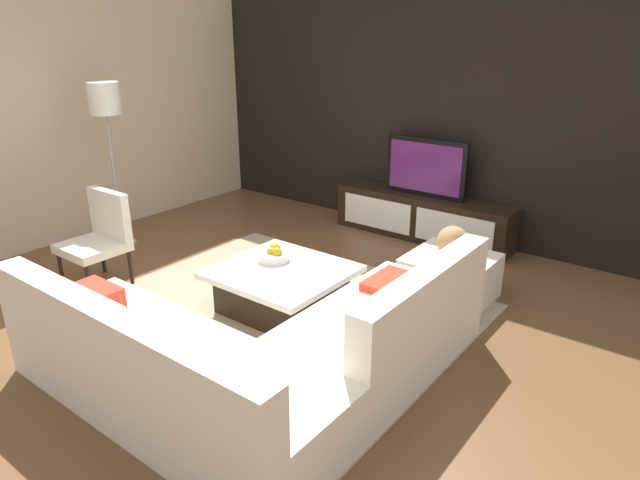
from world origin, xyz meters
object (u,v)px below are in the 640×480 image
object	(u,v)px
sectional_couch	(259,353)
coffee_table	(282,288)
decorative_ball	(453,242)
television	(426,167)
floor_lamp	(106,110)
accent_chair_near	(100,233)
fruit_bowl	(274,255)
ottoman	(450,278)
media_console	(422,217)

from	to	relation	value
sectional_couch	coffee_table	size ratio (longest dim) A/B	2.34
sectional_couch	decorative_ball	size ratio (longest dim) A/B	8.84
television	floor_lamp	distance (m)	3.42
sectional_couch	accent_chair_near	bearing A→B (deg)	171.24
decorative_ball	coffee_table	bearing A→B (deg)	-134.10
fruit_bowl	coffee_table	bearing A→B (deg)	-30.12
coffee_table	accent_chair_near	distance (m)	1.81
television	floor_lamp	bearing A→B (deg)	-138.94
floor_lamp	ottoman	size ratio (longest dim) A/B	2.49
fruit_bowl	decorative_ball	bearing A→B (deg)	38.37
media_console	coffee_table	bearing A→B (deg)	-92.49
sectional_couch	floor_lamp	distance (m)	3.44
television	coffee_table	world-z (taller)	television
media_console	ottoman	size ratio (longest dim) A/B	2.95
decorative_ball	floor_lamp	bearing A→B (deg)	-164.42
coffee_table	decorative_ball	world-z (taller)	decorative_ball
accent_chair_near	fruit_bowl	size ratio (longest dim) A/B	3.11
coffee_table	media_console	bearing A→B (deg)	87.51
sectional_couch	decorative_ball	world-z (taller)	sectional_couch
floor_lamp	ottoman	world-z (taller)	floor_lamp
accent_chair_near	fruit_bowl	world-z (taller)	accent_chair_near
ottoman	coffee_table	bearing A→B (deg)	-134.10
floor_lamp	fruit_bowl	bearing A→B (deg)	0.26
media_console	sectional_couch	distance (m)	3.28
coffee_table	fruit_bowl	world-z (taller)	fruit_bowl
accent_chair_near	ottoman	distance (m)	3.18
accent_chair_near	floor_lamp	distance (m)	1.40
television	sectional_couch	xyz separation A→B (m)	(0.52, -3.24, -0.54)
floor_lamp	accent_chair_near	bearing A→B (deg)	-42.51
sectional_couch	ottoman	size ratio (longest dim) A/B	3.48
sectional_couch	fruit_bowl	xyz separation A→B (m)	(-0.80, 1.04, 0.15)
accent_chair_near	floor_lamp	bearing A→B (deg)	130.16
sectional_couch	floor_lamp	bearing A→B (deg)	161.27
television	fruit_bowl	world-z (taller)	television
media_console	ottoman	xyz separation A→B (m)	(0.92, -1.24, -0.05)
ottoman	accent_chair_near	bearing A→B (deg)	-148.82
floor_lamp	decorative_ball	distance (m)	3.70
floor_lamp	fruit_bowl	distance (m)	2.48
fruit_bowl	decorative_ball	world-z (taller)	decorative_ball
floor_lamp	media_console	bearing A→B (deg)	41.06
ottoman	sectional_couch	bearing A→B (deg)	-101.33
fruit_bowl	floor_lamp	bearing A→B (deg)	-179.74
fruit_bowl	decorative_ball	xyz separation A→B (m)	(1.20, 0.95, 0.11)
ottoman	fruit_bowl	bearing A→B (deg)	-141.63
accent_chair_near	fruit_bowl	xyz separation A→B (m)	(1.51, 0.69, -0.06)
coffee_table	fruit_bowl	size ratio (longest dim) A/B	3.72
floor_lamp	television	bearing A→B (deg)	41.06
floor_lamp	decorative_ball	bearing A→B (deg)	15.58
television	fruit_bowl	distance (m)	2.24
television	coffee_table	distance (m)	2.38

